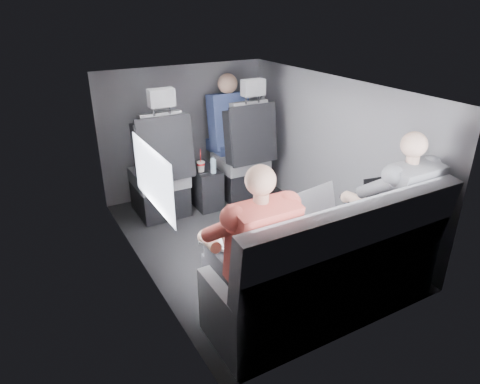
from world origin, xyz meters
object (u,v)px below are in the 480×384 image
passenger_rear_left (249,250)px  rear_bench (328,275)px  front_seat_left (161,177)px  passenger_front_right (228,123)px  laptop_silver (306,210)px  laptop_black (373,197)px  front_seat_right (243,161)px  center_console (203,186)px  soda_cup (201,166)px  passenger_rear_right (390,207)px  laptop_white (230,234)px  water_bottle (213,166)px

passenger_rear_left → rear_bench: bearing=-10.0°
front_seat_left → passenger_front_right: size_ratio=1.52×
laptop_silver → passenger_rear_left: bearing=-159.6°
front_seat_left → laptop_black: 1.97m
front_seat_right → passenger_rear_left: size_ratio=1.07×
center_console → soda_cup: size_ratio=2.01×
center_console → passenger_rear_right: 1.99m
soda_cup → laptop_white: (-0.51, -1.55, 0.17)m
passenger_rear_left → passenger_rear_right: size_ratio=0.99×
front_seat_right → rear_bench: size_ratio=0.79×
front_seat_right → soda_cup: (-0.51, -0.07, 0.06)m
front_seat_right → laptop_white: front_seat_right is taller
passenger_front_right → laptop_silver: bearing=-101.8°
rear_bench → soda_cup: (-0.06, 1.83, 0.15)m
soda_cup → passenger_front_right: passenger_front_right is taller
center_console → water_bottle: size_ratio=3.09×
front_seat_right → front_seat_left: bearing=180.0°
passenger_front_right → center_console: bearing=-152.1°
soda_cup → laptop_white: size_ratio=0.59×
water_bottle → passenger_front_right: (0.38, 0.39, 0.28)m
front_seat_left → passenger_front_right: front_seat_left is taller
center_console → passenger_rear_left: passenger_rear_left is taller
soda_cup → passenger_rear_right: (0.67, -1.74, 0.15)m
laptop_silver → water_bottle: bearing=89.6°
front_seat_right → center_console: (-0.45, 0.04, -0.20)m
water_bottle → laptop_black: size_ratio=0.43×
front_seat_left → front_seat_right: (0.90, 0.00, 0.00)m
water_bottle → laptop_silver: size_ratio=0.39×
passenger_front_right → front_seat_right: bearing=-81.5°
water_bottle → passenger_rear_left: 1.77m
front_seat_left → front_seat_right: bearing=0.0°
front_seat_left → water_bottle: size_ratio=8.14×
laptop_silver → laptop_black: (0.57, -0.06, -0.00)m
front_seat_right → soda_cup: size_ratio=5.30×
center_console → front_seat_left: bearing=-174.9°
laptop_silver → passenger_rear_left: (-0.57, -0.21, -0.02)m
passenger_rear_right → rear_bench: bearing=-171.0°
laptop_black → passenger_front_right: bearing=95.4°
soda_cup → center_console: bearing=58.9°
front_seat_right → passenger_front_right: size_ratio=1.52×
rear_bench → water_bottle: bearing=88.8°
rear_bench → passenger_rear_left: 0.63m
rear_bench → water_bottle: 1.77m
soda_cup → laptop_black: size_ratio=0.65×
front_seat_left → center_console: size_ratio=2.64×
front_seat_left → passenger_front_right: 0.97m
laptop_black → laptop_white: bearing=178.1°
rear_bench → laptop_silver: (0.03, 0.31, 0.33)m
laptop_black → water_bottle: bearing=110.2°
center_console → laptop_white: size_ratio=1.18×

